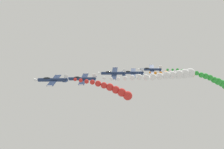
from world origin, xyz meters
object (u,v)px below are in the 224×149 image
at_px(airplane_left_inner, 82,79).
at_px(airplane_right_inner, 113,73).
at_px(airplane_right_outer, 151,69).
at_px(airplane_left_outer, 132,73).
at_px(airplane_lead, 52,80).

relative_size(airplane_left_inner, airplane_right_inner, 1.00).
distance_m(airplane_right_inner, airplane_right_outer, 24.66).
relative_size(airplane_left_outer, airplane_right_outer, 1.00).
distance_m(airplane_lead, airplane_right_outer, 51.50).
height_order(airplane_lead, airplane_right_inner, airplane_right_inner).
bearing_deg(airplane_right_inner, airplane_left_inner, 138.66).
bearing_deg(airplane_left_inner, airplane_left_outer, -38.44).
bearing_deg(airplane_right_outer, airplane_left_outer, 140.44).
relative_size(airplane_left_inner, airplane_left_outer, 1.00).
xyz_separation_m(airplane_lead, airplane_left_outer, (30.89, -23.19, 3.62)).
bearing_deg(airplane_left_outer, airplane_right_outer, -39.56).
relative_size(airplane_lead, airplane_left_inner, 1.00).
height_order(airplane_right_inner, airplane_right_outer, airplane_right_outer).
distance_m(airplane_lead, airplane_right_inner, 26.85).
xyz_separation_m(airplane_lead, airplane_left_inner, (10.33, -6.88, 0.60)).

